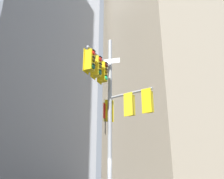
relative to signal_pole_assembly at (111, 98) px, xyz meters
The scene contains 3 objects.
building_tower_right 22.99m from the signal_pole_assembly, 40.62° to the left, with size 14.78×14.78×36.01m, color tan.
building_mid_block 31.90m from the signal_pole_assembly, 91.87° to the left, with size 13.40×13.40×49.98m, color #9399A3.
signal_pole_assembly is the anchor object (origin of this frame).
Camera 1 is at (-4.47, -10.57, 1.74)m, focal length 37.46 mm.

